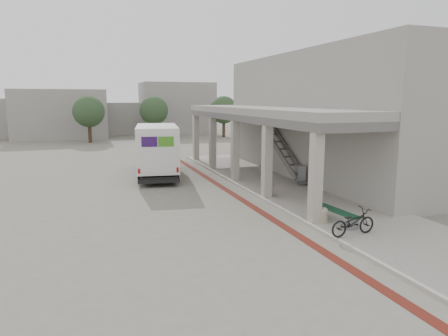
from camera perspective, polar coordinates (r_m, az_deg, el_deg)
name	(u,v)px	position (r m, az deg, el deg)	size (l,w,h in m)	color
ground	(226,206)	(17.00, 0.34, -5.42)	(120.00, 120.00, 0.00)	#646056
bike_lane_stripe	(232,193)	(19.15, 1.15, -3.66)	(0.35, 40.00, 0.01)	#4E170F
sidewalk	(309,197)	(18.67, 12.01, -4.06)	(4.40, 28.00, 0.12)	gray
transit_building	(313,118)	(23.48, 12.55, 6.99)	(7.60, 17.00, 7.00)	gray
distant_backdrop	(107,113)	(51.43, -16.44, 7.49)	(28.00, 10.00, 6.50)	gray
tree_left	(89,112)	(43.47, -18.77, 7.63)	(3.20, 3.20, 4.80)	#38281C
tree_mid	(154,110)	(46.08, -9.99, 8.10)	(3.20, 3.20, 4.80)	#38281C
tree_right	(224,110)	(47.09, -0.04, 8.28)	(3.20, 3.20, 4.80)	#38281C
fedex_truck	(157,149)	(23.72, -9.54, 2.75)	(3.20, 7.27, 3.00)	black
bench	(337,214)	(14.78, 15.83, -6.32)	(0.59, 2.03, 0.47)	gray
bollard_near	(323,214)	(14.82, 13.99, -6.46)	(0.36, 0.36, 0.54)	gray
bollard_far	(268,188)	(18.46, 6.36, -2.82)	(0.44, 0.44, 0.66)	gray
utility_cabinet	(300,174)	(21.08, 10.86, -0.92)	(0.43, 0.58, 0.96)	gray
bicycle_black	(353,222)	(13.61, 17.95, -7.37)	(0.58, 1.68, 0.88)	black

